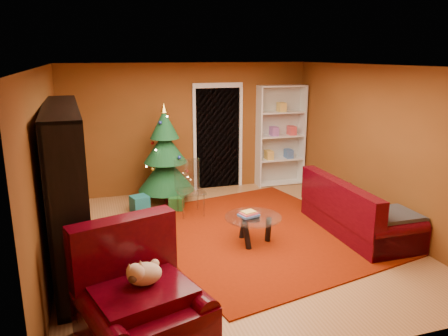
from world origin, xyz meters
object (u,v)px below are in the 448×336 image
object	(u,v)px
media_unit	(68,188)
dog	(145,274)
gift_box_green	(177,204)
acrylic_chair	(190,192)
rug	(258,232)
armchair	(143,299)
sofa	(359,206)
coffee_table	(253,230)
gift_box_teal	(140,204)
white_bookshelf	(281,136)
christmas_tree	(165,155)
gift_box_red	(171,197)

from	to	relation	value
media_unit	dog	bearing A→B (deg)	-71.39
gift_box_green	acrylic_chair	size ratio (longest dim) A/B	0.29
rug	armchair	size ratio (longest dim) A/B	3.09
sofa	coffee_table	world-z (taller)	sofa
rug	media_unit	distance (m)	2.98
dog	sofa	bearing A→B (deg)	8.22
media_unit	sofa	bearing A→B (deg)	-5.22
coffee_table	armchair	bearing A→B (deg)	-135.03
gift_box_teal	gift_box_green	distance (m)	0.66
media_unit	gift_box_green	size ratio (longest dim) A/B	11.07
white_bookshelf	gift_box_green	bearing A→B (deg)	-156.76
media_unit	coffee_table	bearing A→B (deg)	-4.76
armchair	coffee_table	bearing A→B (deg)	27.94
gift_box_teal	gift_box_green	size ratio (longest dim) A/B	1.15
white_bookshelf	dog	size ratio (longest dim) A/B	5.48
media_unit	white_bookshelf	bearing A→B (deg)	29.56
gift_box_teal	rug	bearing A→B (deg)	-42.73
media_unit	coffee_table	distance (m)	2.69
coffee_table	gift_box_green	bearing A→B (deg)	114.42
media_unit	christmas_tree	bearing A→B (deg)	50.72
media_unit	coffee_table	size ratio (longest dim) A/B	3.31
christmas_tree	armchair	world-z (taller)	christmas_tree
dog	white_bookshelf	bearing A→B (deg)	35.32
gift_box_red	acrylic_chair	size ratio (longest dim) A/B	0.23
gift_box_teal	gift_box_red	size ratio (longest dim) A/B	1.44
media_unit	acrylic_chair	xyz separation A→B (m)	(1.93, 1.33, -0.63)
white_bookshelf	christmas_tree	bearing A→B (deg)	-169.03
gift_box_teal	christmas_tree	bearing A→B (deg)	37.14
gift_box_teal	dog	xyz separation A→B (m)	(-0.37, -3.68, 0.56)
gift_box_red	acrylic_chair	bearing A→B (deg)	-75.65
gift_box_teal	acrylic_chair	world-z (taller)	acrylic_chair
acrylic_chair	sofa	bearing A→B (deg)	-35.63
rug	coffee_table	xyz separation A→B (m)	(-0.23, -0.35, 0.21)
christmas_tree	armchair	distance (m)	4.31
rug	gift_box_green	world-z (taller)	gift_box_green
gift_box_red	armchair	world-z (taller)	armchair
christmas_tree	armchair	xyz separation A→B (m)	(-0.97, -4.17, -0.45)
christmas_tree	acrylic_chair	size ratio (longest dim) A/B	2.15
white_bookshelf	acrylic_chair	bearing A→B (deg)	-148.41
gift_box_teal	acrylic_chair	size ratio (longest dim) A/B	0.33
rug	media_unit	world-z (taller)	media_unit
christmas_tree	white_bookshelf	size ratio (longest dim) A/B	0.87
gift_box_green	acrylic_chair	distance (m)	0.50
rug	dog	xyz separation A→B (m)	(-2.04, -2.14, 0.69)
gift_box_green	sofa	distance (m)	3.18
gift_box_green	armchair	xyz separation A→B (m)	(-1.05, -3.61, 0.35)
gift_box_teal	coffee_table	size ratio (longest dim) A/B	0.34
armchair	sofa	bearing A→B (deg)	8.83
armchair	coffee_table	size ratio (longest dim) A/B	1.43
gift_box_teal	sofa	world-z (taller)	sofa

